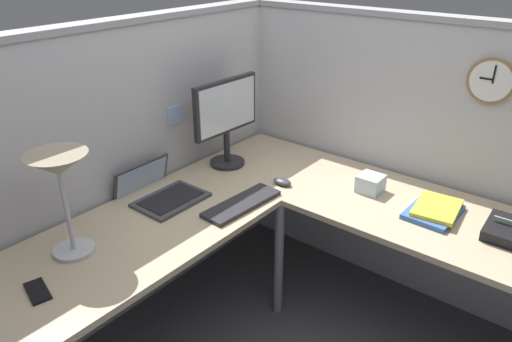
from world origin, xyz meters
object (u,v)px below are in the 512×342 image
Objects in this scene: computer_mouse at (282,182)px; desk_lamp_dome at (59,173)px; monitor at (226,116)px; cell_phone at (37,291)px; keyboard at (242,204)px; laptop at (158,191)px; office_phone at (512,233)px; wall_clock at (492,81)px; tissue_box at (370,184)px; book_stack at (435,210)px.

desk_lamp_dome is (-1.04, 0.32, 0.35)m from computer_mouse.
monitor reaches higher than cell_phone.
desk_lamp_dome is at bearing 162.86° from computer_mouse.
keyboard is 0.97× the size of desk_lamp_dome.
cell_phone is (-0.78, -0.23, -0.02)m from laptop.
office_phone is at bearing -65.61° from laptop.
desk_lamp_dome is at bearing -175.62° from monitor.
keyboard is 1.95× the size of wall_clock.
laptop is 0.65m from desk_lamp_dome.
office_phone is at bearing -80.19° from computer_mouse.
tissue_box is (0.53, -0.42, 0.03)m from keyboard.
office_phone is at bearing -26.87° from cell_phone.
desk_lamp_dome is 2.02× the size of wall_clock.
computer_mouse is 0.51× the size of office_phone.
office_phone is at bearing -140.40° from wall_clock.
monitor is 1.06m from desk_lamp_dome.
office_phone is 0.69× the size of book_stack.
laptop is at bearing 177.57° from monitor.
tissue_box reaches higher than book_stack.
monitor is 1.51m from office_phone.
cell_phone is 2.14m from wall_clock.
computer_mouse is 0.23× the size of desk_lamp_dome.
keyboard is at bearing 114.14° from office_phone.
tissue_box is at bearing -75.39° from monitor.
desk_lamp_dome reaches higher than book_stack.
computer_mouse is at bearing -40.46° from laptop.
book_stack is at bearing -74.91° from computer_mouse.
tissue_box is (1.26, -0.72, -0.32)m from desk_lamp_dome.
keyboard is 1.44× the size of book_stack.
monitor reaches higher than keyboard.
tissue_box is at bearing 128.07° from wall_clock.
keyboard is 3.58× the size of tissue_box.
laptop is (-0.51, 0.02, -0.27)m from monitor.
cell_phone is 0.70× the size of office_phone.
wall_clock is at bearing -51.93° from tissue_box.
tissue_box is (0.22, -0.40, 0.03)m from computer_mouse.
laptop is at bearing 130.12° from wall_clock.
computer_mouse is 0.77m from book_stack.
keyboard is 0.68m from tissue_box.
office_phone is 1.71× the size of tissue_box.
tissue_box is (0.21, -0.80, -0.25)m from monitor.
office_phone is (0.19, -1.08, 0.02)m from computer_mouse.
monitor is at bearing 53.34° from keyboard.
desk_lamp_dome is 1.94m from wall_clock.
cell_phone is (-1.28, -0.20, -0.29)m from monitor.
office_phone is 0.71m from wall_clock.
laptop is at bearing 131.08° from tissue_box.
wall_clock is at bearing -56.25° from computer_mouse.
laptop reaches higher than computer_mouse.
laptop is 1.86× the size of office_phone.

